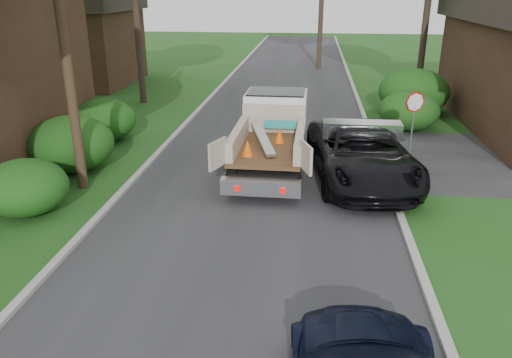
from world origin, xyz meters
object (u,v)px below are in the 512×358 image
(flatbed_truck, at_px, (273,128))
(black_pickup, at_px, (361,153))
(house_left_far, at_px, (72,35))
(stop_sign, at_px, (414,111))
(utility_pole, at_px, (61,15))

(flatbed_truck, distance_m, black_pickup, 3.30)
(house_left_far, xyz_separation_m, black_pickup, (16.73, -15.31, -2.16))
(house_left_far, height_order, black_pickup, house_left_far)
(flatbed_truck, bearing_deg, house_left_far, 135.37)
(black_pickup, bearing_deg, house_left_far, 130.43)
(stop_sign, bearing_deg, house_left_far, 145.19)
(stop_sign, bearing_deg, black_pickup, -130.48)
(stop_sign, xyz_separation_m, flatbed_truck, (-4.95, -0.92, -0.51))
(house_left_far, distance_m, black_pickup, 22.78)
(stop_sign, xyz_separation_m, utility_pole, (-10.68, -4.02, 3.40))
(house_left_far, relative_size, black_pickup, 1.18)
(black_pickup, bearing_deg, flatbed_truck, 147.85)
(stop_sign, relative_size, house_left_far, 0.33)
(flatbed_truck, relative_size, black_pickup, 0.97)
(utility_pole, height_order, flatbed_truck, utility_pole)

